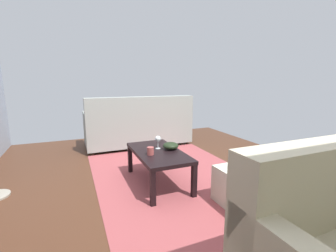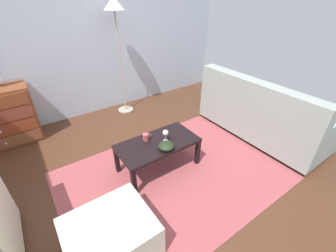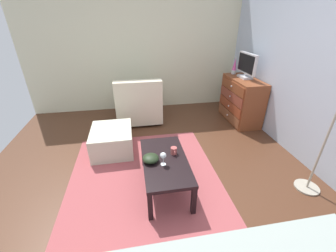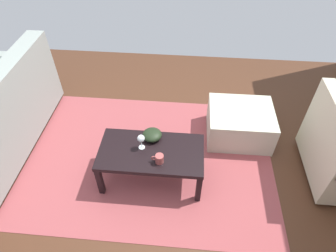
{
  "view_description": "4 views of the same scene",
  "coord_description": "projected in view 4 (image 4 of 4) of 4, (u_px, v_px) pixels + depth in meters",
  "views": [
    {
      "loc": [
        -2.25,
        0.92,
        1.19
      ],
      "look_at": [
        0.01,
        -0.03,
        0.71
      ],
      "focal_mm": 24.42,
      "sensor_mm": 36.0,
      "label": 1
    },
    {
      "loc": [
        -0.99,
        -1.79,
        1.95
      ],
      "look_at": [
        0.19,
        -0.1,
        0.68
      ],
      "focal_mm": 23.41,
      "sensor_mm": 36.0,
      "label": 2
    },
    {
      "loc": [
        2.1,
        -0.27,
        1.88
      ],
      "look_at": [
        -0.09,
        0.12,
        0.71
      ],
      "focal_mm": 22.61,
      "sensor_mm": 36.0,
      "label": 3
    },
    {
      "loc": [
        -0.18,
        1.79,
        2.44
      ],
      "look_at": [
        -0.02,
        0.07,
        0.76
      ],
      "focal_mm": 31.14,
      "sensor_mm": 36.0,
      "label": 4
    }
  ],
  "objects": [
    {
      "name": "ground_plane",
      "position": [
        166.0,
        175.0,
        3.01
      ],
      "size": [
        5.51,
        4.68,
        0.05
      ],
      "primitive_type": "cube",
      "color": "#4E2D1C"
    },
    {
      "name": "area_rug",
      "position": [
        150.0,
        157.0,
        3.14
      ],
      "size": [
        2.6,
        1.9,
        0.01
      ],
      "primitive_type": "cube",
      "color": "#9F484B",
      "rests_on": "ground_plane"
    },
    {
      "name": "coffee_table",
      "position": [
        151.0,
        154.0,
        2.73
      ],
      "size": [
        0.98,
        0.51,
        0.4
      ],
      "color": "black",
      "rests_on": "ground_plane"
    },
    {
      "name": "wine_glass",
      "position": [
        141.0,
        139.0,
        2.64
      ],
      "size": [
        0.07,
        0.07,
        0.16
      ],
      "color": "silver",
      "rests_on": "coffee_table"
    },
    {
      "name": "mug",
      "position": [
        159.0,
        159.0,
        2.57
      ],
      "size": [
        0.11,
        0.08,
        0.08
      ],
      "color": "#A74B49",
      "rests_on": "coffee_table"
    },
    {
      "name": "bowl_decorative",
      "position": [
        152.0,
        135.0,
        2.78
      ],
      "size": [
        0.19,
        0.19,
        0.08
      ],
      "primitive_type": "ellipsoid",
      "color": "black",
      "rests_on": "coffee_table"
    },
    {
      "name": "ottoman",
      "position": [
        240.0,
        124.0,
        3.26
      ],
      "size": [
        0.7,
        0.6,
        0.36
      ],
      "primitive_type": "cube",
      "rotation": [
        0.0,
        0.0,
        0.01
      ],
      "color": "beige",
      "rests_on": "ground_plane"
    }
  ]
}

